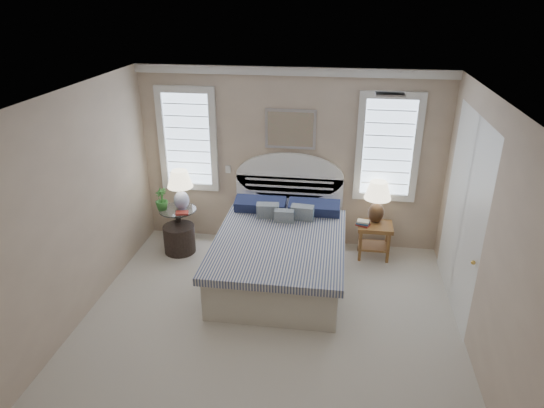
{
  "coord_description": "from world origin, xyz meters",
  "views": [
    {
      "loc": [
        0.72,
        -4.32,
        3.66
      ],
      "look_at": [
        -0.06,
        1.0,
        1.28
      ],
      "focal_mm": 32.0,
      "sensor_mm": 36.0,
      "label": 1
    }
  ],
  "objects": [
    {
      "name": "window_right",
      "position": [
        1.4,
        2.48,
        1.6
      ],
      "size": [
        0.9,
        0.06,
        1.6
      ],
      "primitive_type": "cube",
      "color": "#C9E2FF",
      "rests_on": "wall_back"
    },
    {
      "name": "ceiling",
      "position": [
        0.0,
        0.0,
        2.7
      ],
      "size": [
        4.5,
        5.0,
        0.01
      ],
      "primitive_type": "cube",
      "color": "white",
      "rests_on": "wall_back"
    },
    {
      "name": "lamp_right",
      "position": [
        1.3,
        2.27,
        0.92
      ],
      "size": [
        0.47,
        0.47,
        0.63
      ],
      "rotation": [
        0.0,
        0.0,
        0.23
      ],
      "color": "black",
      "rests_on": "nightstand_right"
    },
    {
      "name": "books_right",
      "position": [
        1.12,
        2.1,
        0.57
      ],
      "size": [
        0.22,
        0.18,
        0.08
      ],
      "rotation": [
        0.0,
        0.0,
        -0.28
      ],
      "color": "maroon",
      "rests_on": "nightstand_right"
    },
    {
      "name": "wall_left",
      "position": [
        -2.25,
        0.0,
        1.35
      ],
      "size": [
        0.02,
        5.0,
        2.7
      ],
      "primitive_type": "cube",
      "color": "tan",
      "rests_on": "floor"
    },
    {
      "name": "closet_door",
      "position": [
        2.23,
        1.2,
        1.2
      ],
      "size": [
        0.02,
        1.8,
        2.4
      ],
      "primitive_type": "cube",
      "color": "white",
      "rests_on": "floor"
    },
    {
      "name": "switch_plate",
      "position": [
        -0.95,
        2.48,
        1.15
      ],
      "size": [
        0.08,
        0.01,
        0.12
      ],
      "primitive_type": "cube",
      "color": "silver",
      "rests_on": "wall_back"
    },
    {
      "name": "floor_pot",
      "position": [
        -1.6,
        1.89,
        0.21
      ],
      "size": [
        0.57,
        0.57,
        0.43
      ],
      "primitive_type": "cylinder",
      "rotation": [
        0.0,
        0.0,
        0.26
      ],
      "color": "black",
      "rests_on": "floor"
    },
    {
      "name": "books_left",
      "position": [
        -1.53,
        1.9,
        0.64
      ],
      "size": [
        0.22,
        0.18,
        0.02
      ],
      "rotation": [
        0.0,
        0.0,
        0.26
      ],
      "color": "maroon",
      "rests_on": "side_table_left"
    },
    {
      "name": "crown_molding",
      "position": [
        0.0,
        2.46,
        2.64
      ],
      "size": [
        4.5,
        0.08,
        0.12
      ],
      "primitive_type": "cube",
      "color": "silver",
      "rests_on": "wall_back"
    },
    {
      "name": "wall_right",
      "position": [
        2.25,
        0.0,
        1.35
      ],
      "size": [
        0.02,
        5.0,
        2.7
      ],
      "primitive_type": "cube",
      "color": "tan",
      "rests_on": "floor"
    },
    {
      "name": "bed",
      "position": [
        0.0,
        1.46,
        0.39
      ],
      "size": [
        1.72,
        2.28,
        1.47
      ],
      "color": "silver",
      "rests_on": "floor"
    },
    {
      "name": "floor",
      "position": [
        0.0,
        0.0,
        0.0
      ],
      "size": [
        4.5,
        5.0,
        0.01
      ],
      "primitive_type": "cube",
      "color": "beige",
      "rests_on": "ground"
    },
    {
      "name": "lamp_left",
      "position": [
        -1.59,
        2.08,
        1.01
      ],
      "size": [
        0.49,
        0.49,
        0.62
      ],
      "rotation": [
        0.0,
        0.0,
        -0.36
      ],
      "color": "white",
      "rests_on": "side_table_left"
    },
    {
      "name": "window_left",
      "position": [
        -1.55,
        2.48,
        1.6
      ],
      "size": [
        0.9,
        0.06,
        1.6
      ],
      "primitive_type": "cube",
      "color": "#C9E2FF",
      "rests_on": "wall_back"
    },
    {
      "name": "wall_back",
      "position": [
        0.0,
        2.5,
        1.35
      ],
      "size": [
        4.5,
        0.02,
        2.7
      ],
      "primitive_type": "cube",
      "color": "tan",
      "rests_on": "floor"
    },
    {
      "name": "side_table_left",
      "position": [
        -1.65,
        2.05,
        0.39
      ],
      "size": [
        0.56,
        0.56,
        0.63
      ],
      "color": "black",
      "rests_on": "floor"
    },
    {
      "name": "potted_plant",
      "position": [
        -1.87,
        2.0,
        0.8
      ],
      "size": [
        0.25,
        0.25,
        0.34
      ],
      "primitive_type": "imported",
      "rotation": [
        0.0,
        0.0,
        -0.42
      ],
      "color": "#2D722D",
      "rests_on": "side_table_left"
    },
    {
      "name": "hvac_vent",
      "position": [
        1.2,
        0.8,
        2.68
      ],
      "size": [
        0.3,
        0.2,
        0.02
      ],
      "primitive_type": "cube",
      "color": "#B2B2B2",
      "rests_on": "ceiling"
    },
    {
      "name": "painting",
      "position": [
        0.0,
        2.46,
        1.82
      ],
      "size": [
        0.74,
        0.04,
        0.58
      ],
      "primitive_type": "cube",
      "color": "silver",
      "rests_on": "wall_back"
    },
    {
      "name": "nightstand_right",
      "position": [
        1.3,
        2.15,
        0.39
      ],
      "size": [
        0.5,
        0.4,
        0.53
      ],
      "color": "olive",
      "rests_on": "floor"
    }
  ]
}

